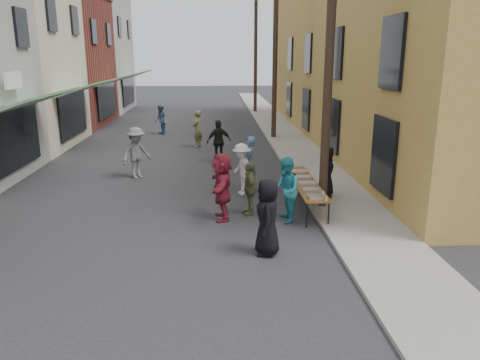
{
  "coord_description": "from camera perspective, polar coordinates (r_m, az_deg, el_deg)",
  "views": [
    {
      "loc": [
        1.14,
        -10.17,
        4.45
      ],
      "look_at": [
        1.75,
        1.53,
        1.3
      ],
      "focal_mm": 35.0,
      "sensor_mm": 36.0,
      "label": 1
    }
  ],
  "objects": [
    {
      "name": "server",
      "position": [
        14.93,
        10.46,
        1.03
      ],
      "size": [
        0.67,
        0.87,
        1.59
      ],
      "primitive_type": "imported",
      "rotation": [
        0.0,
        0.0,
        1.34
      ],
      "color": "black",
      "rests_on": "sidewalk"
    },
    {
      "name": "guest_queue_back",
      "position": [
        12.85,
        -2.21,
        -0.79
      ],
      "size": [
        0.56,
        1.75,
        1.89
      ],
      "primitive_type": "imported",
      "rotation": [
        0.0,
        0.0,
        -1.57
      ],
      "color": "maroon",
      "rests_on": "ground"
    },
    {
      "name": "guest_front_c",
      "position": [
        12.71,
        5.6,
        -1.25
      ],
      "size": [
        0.73,
        0.91,
        1.79
      ],
      "primitive_type": "imported",
      "rotation": [
        0.0,
        0.0,
        -1.51
      ],
      "color": "teal",
      "rests_on": "ground"
    },
    {
      "name": "catering_tray_foil_b",
      "position": [
        13.21,
        8.73,
        -1.2
      ],
      "size": [
        0.5,
        0.33,
        0.08
      ],
      "primitive_type": "cube",
      "color": "#B2B2B7",
      "rests_on": "serving_table"
    },
    {
      "name": "utility_pole_far",
      "position": [
        37.3,
        1.92,
        15.13
      ],
      "size": [
        0.26,
        0.26,
        9.0
      ],
      "primitive_type": "cylinder",
      "color": "#2D2116",
      "rests_on": "ground"
    },
    {
      "name": "condiment_jar_c",
      "position": [
        12.47,
        8.42,
        -2.18
      ],
      "size": [
        0.07,
        0.07,
        0.08
      ],
      "primitive_type": "cylinder",
      "color": "#A57F26",
      "rests_on": "serving_table"
    },
    {
      "name": "passerby_right",
      "position": [
        23.22,
        -5.23,
        6.23
      ],
      "size": [
        0.62,
        0.77,
        1.82
      ],
      "primitive_type": "imported",
      "rotation": [
        0.0,
        0.0,
        4.39
      ],
      "color": "#61683C",
      "rests_on": "ground"
    },
    {
      "name": "guest_front_e",
      "position": [
        13.3,
        1.16,
        -1.03
      ],
      "size": [
        0.49,
        0.94,
        1.53
      ],
      "primitive_type": "imported",
      "rotation": [
        0.0,
        0.0,
        -1.44
      ],
      "color": "brown",
      "rests_on": "ground"
    },
    {
      "name": "cup_stack",
      "position": [
        12.41,
        10.46,
        -2.26
      ],
      "size": [
        0.08,
        0.08,
        0.12
      ],
      "primitive_type": "cylinder",
      "color": "tan",
      "rests_on": "serving_table"
    },
    {
      "name": "ground",
      "position": [
        11.16,
        -8.72,
        -8.64
      ],
      "size": [
        120.0,
        120.0,
        0.0
      ],
      "primitive_type": "plane",
      "color": "#28282B",
      "rests_on": "ground"
    },
    {
      "name": "utility_pole_mid",
      "position": [
        25.36,
        4.3,
        15.13
      ],
      "size": [
        0.26,
        0.26,
        9.0
      ],
      "primitive_type": "cylinder",
      "color": "#2D2116",
      "rests_on": "ground"
    },
    {
      "name": "guest_front_b",
      "position": [
        15.77,
        1.13,
        2.08
      ],
      "size": [
        0.47,
        0.69,
        1.82
      ],
      "primitive_type": "imported",
      "rotation": [
        0.0,
        0.0,
        -1.63
      ],
      "color": "#4C6794",
      "rests_on": "ground"
    },
    {
      "name": "catering_tray_buns_end",
      "position": [
        15.2,
        7.16,
        1.01
      ],
      "size": [
        0.5,
        0.33,
        0.08
      ],
      "primitive_type": "cube",
      "color": "tan",
      "rests_on": "serving_table"
    },
    {
      "name": "catering_tray_sausage",
      "position": [
        12.6,
        9.32,
        -2.03
      ],
      "size": [
        0.5,
        0.33,
        0.08
      ],
      "primitive_type": "cube",
      "color": "maroon",
      "rests_on": "serving_table"
    },
    {
      "name": "passerby_left",
      "position": [
        17.65,
        -12.52,
        3.25
      ],
      "size": [
        1.36,
        1.36,
        1.9
      ],
      "primitive_type": "imported",
      "rotation": [
        0.0,
        0.0,
        0.78
      ],
      "color": "slate",
      "rests_on": "ground"
    },
    {
      "name": "building_ochre",
      "position": [
        26.14,
        20.13,
        15.39
      ],
      "size": [
        10.0,
        28.0,
        10.0
      ],
      "primitive_type": "cube",
      "color": "#A4863A",
      "rests_on": "ground"
    },
    {
      "name": "serving_table",
      "position": [
        14.18,
        7.92,
        -0.38
      ],
      "size": [
        0.7,
        4.0,
        0.75
      ],
      "color": "brown",
      "rests_on": "ground"
    },
    {
      "name": "condiment_jar_b",
      "position": [
        12.37,
        8.51,
        -2.32
      ],
      "size": [
        0.07,
        0.07,
        0.08
      ],
      "primitive_type": "cylinder",
      "color": "#A57F26",
      "rests_on": "serving_table"
    },
    {
      "name": "condiment_jar_a",
      "position": [
        12.28,
        8.6,
        -2.46
      ],
      "size": [
        0.07,
        0.07,
        0.08
      ],
      "primitive_type": "cylinder",
      "color": "#A57F26",
      "rests_on": "serving_table"
    },
    {
      "name": "catering_tray_buns",
      "position": [
        13.87,
        8.16,
        -0.4
      ],
      "size": [
        0.5,
        0.33,
        0.08
      ],
      "primitive_type": "cube",
      "color": "tan",
      "rests_on": "serving_table"
    },
    {
      "name": "passerby_far",
      "position": [
        27.25,
        -9.63,
        7.25
      ],
      "size": [
        0.88,
        0.99,
        1.69
      ],
      "primitive_type": "imported",
      "rotation": [
        0.0,
        0.0,
        5.05
      ],
      "color": "#446084",
      "rests_on": "ground"
    },
    {
      "name": "catering_tray_foil_d",
      "position": [
        14.54,
        7.64,
        0.34
      ],
      "size": [
        0.5,
        0.33,
        0.08
      ],
      "primitive_type": "cube",
      "color": "#B2B2B7",
      "rests_on": "serving_table"
    },
    {
      "name": "guest_front_d",
      "position": [
        15.21,
        0.22,
        1.34
      ],
      "size": [
        0.94,
        1.23,
        1.69
      ],
      "primitive_type": "imported",
      "rotation": [
        0.0,
        0.0,
        -1.25
      ],
      "color": "silver",
      "rests_on": "ground"
    },
    {
      "name": "passerby_mid",
      "position": [
        19.84,
        -2.59,
        4.75
      ],
      "size": [
        1.14,
        0.75,
        1.81
      ],
      "primitive_type": "imported",
      "rotation": [
        0.0,
        0.0,
        3.47
      ],
      "color": "black",
      "rests_on": "ground"
    },
    {
      "name": "sidewalk",
      "position": [
        25.84,
        5.65,
        5.18
      ],
      "size": [
        2.2,
        60.0,
        0.1
      ],
      "primitive_type": "cube",
      "color": "gray",
      "rests_on": "ground"
    },
    {
      "name": "guest_front_a",
      "position": [
        10.62,
        3.37,
        -4.56
      ],
      "size": [
        0.62,
        0.91,
        1.78
      ],
      "primitive_type": "imported",
      "rotation": [
        0.0,
        0.0,
        -1.64
      ],
      "color": "black",
      "rests_on": "ground"
    },
    {
      "name": "utility_pole_near",
      "position": [
        13.54,
        10.86,
        15.01
      ],
      "size": [
        0.26,
        0.26,
        9.0
      ],
      "primitive_type": "cylinder",
      "color": "#2D2116",
      "rests_on": "ground"
    }
  ]
}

